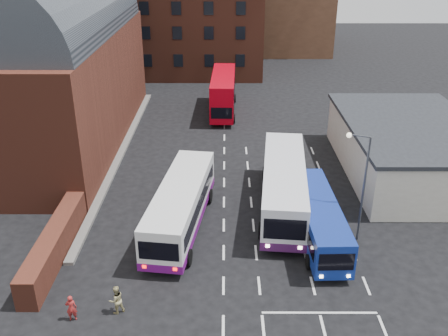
{
  "coord_description": "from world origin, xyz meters",
  "views": [
    {
      "loc": [
        0.09,
        -23.23,
        17.83
      ],
      "look_at": [
        0.0,
        10.0,
        2.2
      ],
      "focal_mm": 40.0,
      "sensor_mm": 36.0,
      "label": 1
    }
  ],
  "objects_px": {
    "pedestrian_red": "(71,308)",
    "pedestrian_beige": "(116,300)",
    "bus_white_inbound": "(284,184)",
    "bus_red_double": "(223,93)",
    "bus_white_outbound": "(181,203)",
    "street_lamp": "(361,178)",
    "bus_blue": "(318,217)"
  },
  "relations": [
    {
      "from": "bus_white_inbound",
      "to": "pedestrian_red",
      "type": "height_order",
      "value": "bus_white_inbound"
    },
    {
      "from": "bus_red_double",
      "to": "pedestrian_red",
      "type": "bearing_deg",
      "value": 78.64
    },
    {
      "from": "bus_white_inbound",
      "to": "bus_white_outbound",
      "type": "bearing_deg",
      "value": 25.34
    },
    {
      "from": "bus_white_outbound",
      "to": "pedestrian_beige",
      "type": "relative_size",
      "value": 7.27
    },
    {
      "from": "pedestrian_red",
      "to": "pedestrian_beige",
      "type": "relative_size",
      "value": 0.93
    },
    {
      "from": "pedestrian_beige",
      "to": "bus_white_outbound",
      "type": "bearing_deg",
      "value": -141.68
    },
    {
      "from": "bus_blue",
      "to": "bus_red_double",
      "type": "height_order",
      "value": "bus_red_double"
    },
    {
      "from": "bus_blue",
      "to": "street_lamp",
      "type": "bearing_deg",
      "value": 178.98
    },
    {
      "from": "pedestrian_red",
      "to": "bus_white_inbound",
      "type": "bearing_deg",
      "value": -143.78
    },
    {
      "from": "bus_red_double",
      "to": "pedestrian_red",
      "type": "relative_size",
      "value": 7.09
    },
    {
      "from": "bus_white_inbound",
      "to": "bus_red_double",
      "type": "distance_m",
      "value": 21.66
    },
    {
      "from": "bus_white_outbound",
      "to": "pedestrian_red",
      "type": "xyz_separation_m",
      "value": [
        -4.85,
        -8.85,
        -1.09
      ]
    },
    {
      "from": "bus_blue",
      "to": "pedestrian_red",
      "type": "height_order",
      "value": "bus_blue"
    },
    {
      "from": "bus_white_inbound",
      "to": "pedestrian_beige",
      "type": "relative_size",
      "value": 7.88
    },
    {
      "from": "bus_white_outbound",
      "to": "street_lamp",
      "type": "height_order",
      "value": "street_lamp"
    },
    {
      "from": "bus_red_double",
      "to": "bus_white_outbound",
      "type": "bearing_deg",
      "value": 85.2
    },
    {
      "from": "bus_white_outbound",
      "to": "bus_red_double",
      "type": "distance_m",
      "value": 23.89
    },
    {
      "from": "street_lamp",
      "to": "pedestrian_red",
      "type": "distance_m",
      "value": 18.08
    },
    {
      "from": "bus_white_inbound",
      "to": "pedestrian_beige",
      "type": "xyz_separation_m",
      "value": [
        -9.7,
        -10.81,
        -1.2
      ]
    },
    {
      "from": "street_lamp",
      "to": "bus_blue",
      "type": "bearing_deg",
      "value": -179.38
    },
    {
      "from": "bus_white_outbound",
      "to": "bus_white_inbound",
      "type": "bearing_deg",
      "value": 27.33
    },
    {
      "from": "bus_white_inbound",
      "to": "bus_red_double",
      "type": "xyz_separation_m",
      "value": [
        -4.33,
        21.22,
        0.24
      ]
    },
    {
      "from": "bus_red_double",
      "to": "pedestrian_beige",
      "type": "distance_m",
      "value": 32.52
    },
    {
      "from": "bus_white_inbound",
      "to": "pedestrian_red",
      "type": "distance_m",
      "value": 16.48
    },
    {
      "from": "bus_blue",
      "to": "pedestrian_beige",
      "type": "distance_m",
      "value": 13.47
    },
    {
      "from": "pedestrian_red",
      "to": "pedestrian_beige",
      "type": "distance_m",
      "value": 2.23
    },
    {
      "from": "bus_white_inbound",
      "to": "street_lamp",
      "type": "bearing_deg",
      "value": 143.04
    },
    {
      "from": "bus_white_outbound",
      "to": "bus_white_inbound",
      "type": "height_order",
      "value": "bus_white_inbound"
    },
    {
      "from": "bus_white_inbound",
      "to": "bus_blue",
      "type": "distance_m",
      "value": 4.28
    },
    {
      "from": "pedestrian_beige",
      "to": "street_lamp",
      "type": "bearing_deg",
      "value": 172.94
    },
    {
      "from": "bus_blue",
      "to": "pedestrian_beige",
      "type": "xyz_separation_m",
      "value": [
        -11.51,
        -6.96,
        -0.77
      ]
    },
    {
      "from": "bus_blue",
      "to": "pedestrian_beige",
      "type": "bearing_deg",
      "value": 29.51
    }
  ]
}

